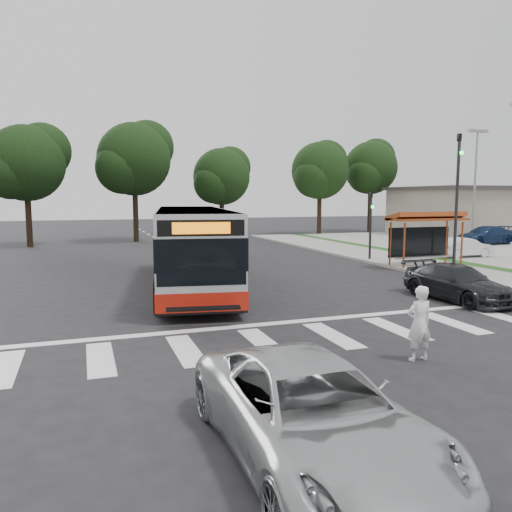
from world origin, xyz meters
name	(u,v)px	position (x,y,z in m)	size (l,w,h in m)	color
ground	(267,300)	(0.00, 0.00, 0.00)	(140.00, 140.00, 0.00)	black
sidewalk_east	(395,260)	(11.00, 8.00, 0.06)	(4.00, 40.00, 0.12)	gray
curb_east	(365,261)	(9.00, 8.00, 0.07)	(0.30, 40.00, 0.15)	#9E9991
curb_east_red	(504,292)	(9.00, -2.00, 0.08)	(0.32, 6.00, 0.15)	maroon
commercial_building	(477,213)	(30.00, 22.00, 2.20)	(14.00, 10.00, 4.40)	gray
building_roof_cap	(478,188)	(30.00, 22.00, 4.55)	(14.60, 10.60, 0.30)	#383330
crosswalk_ladder	(333,335)	(0.00, -5.00, 0.01)	(18.00, 2.60, 0.01)	silver
bus_shelter	(426,223)	(10.80, 5.10, 2.35)	(4.20, 1.60, 2.86)	#973D19
traffic_signal_ne_tall	(457,193)	(9.60, 1.49, 3.88)	(0.18, 0.37, 6.50)	black
traffic_signal_ne_short	(371,219)	(9.60, 8.49, 2.48)	(0.18, 0.37, 4.00)	black
lot_light_mid	(476,170)	(24.00, 16.00, 5.91)	(1.90, 0.35, 9.01)	gray
tree_ne_a	(320,170)	(16.08, 28.06, 6.39)	(6.16, 5.74, 9.30)	black
tree_ne_b	(371,167)	(23.08, 30.06, 6.92)	(6.16, 5.74, 10.02)	black
tree_north_a	(135,158)	(-1.92, 26.07, 6.92)	(6.60, 6.15, 10.17)	black
tree_north_b	(222,176)	(6.07, 28.06, 5.66)	(5.72, 5.33, 8.43)	black
tree_north_c	(27,162)	(-9.92, 24.06, 6.29)	(6.16, 5.74, 9.30)	black
transit_bus	(192,248)	(-2.03, 3.49, 1.61)	(2.71, 12.49, 3.23)	#B7BABC
pedestrian	(419,323)	(0.86, -7.50, 0.87)	(0.63, 0.41, 1.73)	white
dark_sedan	(457,283)	(6.43, -2.35, 0.64)	(1.80, 4.43, 1.29)	black
silver_suv_south	(312,413)	(-3.35, -10.68, 0.71)	(2.36, 5.12, 1.42)	#B2B6B8
parked_car_1	(464,247)	(15.60, 7.53, 0.69)	(1.25, 3.57, 1.18)	silver
parked_car_3	(485,235)	(23.01, 13.58, 0.80)	(1.96, 4.83, 1.40)	#152649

